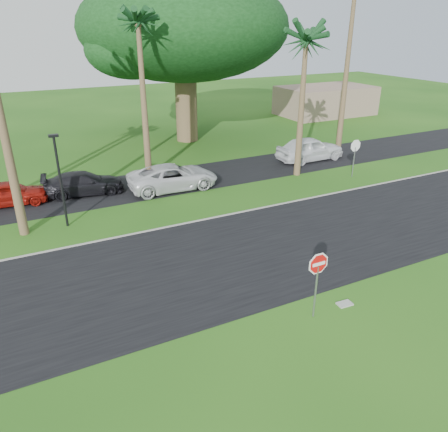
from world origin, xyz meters
TOP-DOWN VIEW (x-y plane):
  - ground at (0.00, 0.00)m, footprint 120.00×120.00m
  - road at (0.00, 2.00)m, footprint 120.00×8.00m
  - parking_strip at (0.00, 12.50)m, footprint 120.00×5.00m
  - curb at (0.00, 6.05)m, footprint 120.00×0.12m
  - stop_sign_near at (0.50, -3.00)m, footprint 1.05×0.07m
  - stop_sign_far at (12.00, 8.00)m, footprint 1.05×0.07m
  - palm_center at (0.00, 14.00)m, footprint 5.00×5.00m
  - palm_right_near at (9.00, 10.00)m, footprint 5.00×5.00m
  - canopy_tree at (6.00, 22.00)m, footprint 16.50×16.50m
  - streetlight_right at (-6.00, 8.50)m, footprint 0.45×0.25m
  - building_far at (24.00, 26.00)m, footprint 10.00×6.00m
  - car_red at (-8.41, 12.73)m, footprint 4.19×2.01m
  - car_dark at (-4.40, 12.64)m, footprint 4.79×2.44m
  - car_minivan at (0.63, 11.11)m, footprint 5.52×2.70m
  - car_pickup at (11.73, 12.30)m, footprint 5.13×2.11m
  - utility_slab at (1.94, -2.96)m, footprint 0.57×0.39m

SIDE VIEW (x-z plane):
  - ground at x=0.00m, z-range 0.00..0.00m
  - road at x=0.00m, z-range 0.00..0.02m
  - parking_strip at x=0.00m, z-range 0.00..0.02m
  - curb at x=0.00m, z-range 0.00..0.06m
  - utility_slab at x=1.94m, z-range 0.00..0.06m
  - car_dark at x=-4.40m, z-range 0.00..1.33m
  - car_red at x=-8.41m, z-range 0.00..1.38m
  - car_minivan at x=0.63m, z-range 0.00..1.51m
  - car_pickup at x=11.73m, z-range 0.00..1.74m
  - building_far at x=24.00m, z-range 0.00..3.00m
  - stop_sign_near at x=0.50m, z-range 0.46..3.09m
  - stop_sign_far at x=12.00m, z-range 0.46..3.09m
  - streetlight_right at x=-6.00m, z-range 0.33..4.97m
  - palm_right_near at x=9.00m, z-range 3.44..12.94m
  - canopy_tree at x=6.00m, z-range 2.39..15.51m
  - palm_center at x=0.00m, z-range 3.91..14.41m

